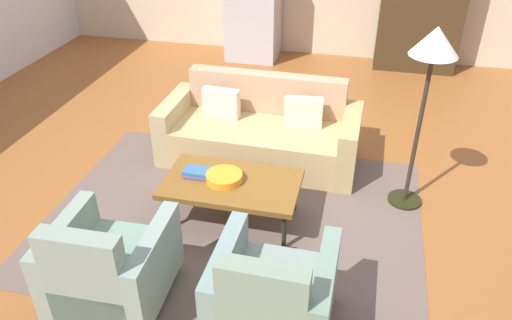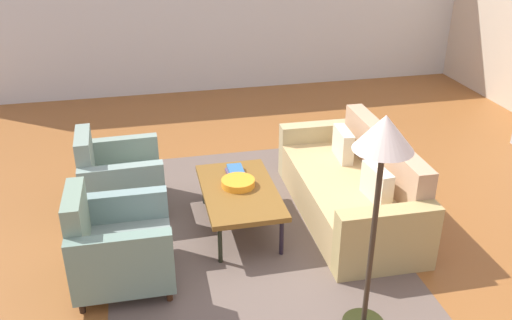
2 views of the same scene
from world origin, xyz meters
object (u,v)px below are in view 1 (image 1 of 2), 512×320
(armchair_right, at_px, (271,299))
(book_stack, at_px, (199,173))
(coffee_table, at_px, (232,185))
(cabinet, at_px, (421,10))
(armchair_left, at_px, (108,270))
(refrigerator, at_px, (253,0))
(fruit_bowl, at_px, (224,177))
(floor_lamp, at_px, (432,59))
(couch, at_px, (261,132))

(armchair_right, relative_size, book_stack, 3.31)
(coffee_table, bearing_deg, cabinet, 68.16)
(armchair_left, xyz_separation_m, refrigerator, (-0.21, 5.39, 0.58))
(armchair_left, relative_size, cabinet, 0.49)
(book_stack, relative_size, cabinet, 0.15)
(armchair_right, xyz_separation_m, cabinet, (1.14, 5.50, 0.56))
(fruit_bowl, xyz_separation_m, floor_lamp, (1.62, 0.66, 0.98))
(coffee_table, bearing_deg, armchair_right, -62.81)
(couch, bearing_deg, book_stack, 76.06)
(armchair_right, distance_m, fruit_bowl, 1.35)
(fruit_bowl, height_order, refrigerator, refrigerator)
(cabinet, height_order, floor_lamp, cabinet)
(armchair_left, xyz_separation_m, floor_lamp, (2.15, 1.82, 1.10))
(coffee_table, xyz_separation_m, armchair_right, (0.60, -1.17, -0.04))
(couch, bearing_deg, armchair_left, 76.67)
(fruit_bowl, bearing_deg, book_stack, 174.32)
(book_stack, xyz_separation_m, cabinet, (2.04, 4.31, 0.45))
(armchair_right, bearing_deg, coffee_table, 117.95)
(couch, height_order, book_stack, couch)
(couch, distance_m, coffee_table, 1.19)
(refrigerator, height_order, floor_lamp, refrigerator)
(couch, xyz_separation_m, coffee_table, (-0.00, -1.19, 0.10))
(couch, distance_m, refrigerator, 3.21)
(armchair_left, bearing_deg, cabinet, 65.32)
(coffee_table, relative_size, floor_lamp, 0.70)
(floor_lamp, bearing_deg, fruit_bowl, -157.98)
(coffee_table, bearing_deg, floor_lamp, 22.86)
(book_stack, distance_m, refrigerator, 4.26)
(couch, relative_size, coffee_table, 1.76)
(couch, distance_m, floor_lamp, 2.01)
(armchair_right, bearing_deg, fruit_bowl, 120.46)
(coffee_table, xyz_separation_m, cabinet, (1.74, 4.33, 0.51))
(cabinet, bearing_deg, coffee_table, -111.84)
(fruit_bowl, bearing_deg, floor_lamp, 22.02)
(armchair_right, height_order, floor_lamp, floor_lamp)
(couch, height_order, cabinet, cabinet)
(fruit_bowl, distance_m, refrigerator, 4.32)
(coffee_table, bearing_deg, refrigerator, 100.84)
(couch, bearing_deg, coffee_table, 90.89)
(coffee_table, relative_size, fruit_bowl, 3.71)
(couch, bearing_deg, cabinet, -117.91)
(floor_lamp, bearing_deg, couch, 161.10)
(fruit_bowl, bearing_deg, couch, 86.75)
(fruit_bowl, bearing_deg, cabinet, 67.41)
(book_stack, bearing_deg, coffee_table, -4.47)
(cabinet, distance_m, refrigerator, 2.55)
(coffee_table, relative_size, book_stack, 4.51)
(fruit_bowl, distance_m, floor_lamp, 2.01)
(armchair_left, distance_m, refrigerator, 5.43)
(couch, height_order, armchair_right, armchair_right)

